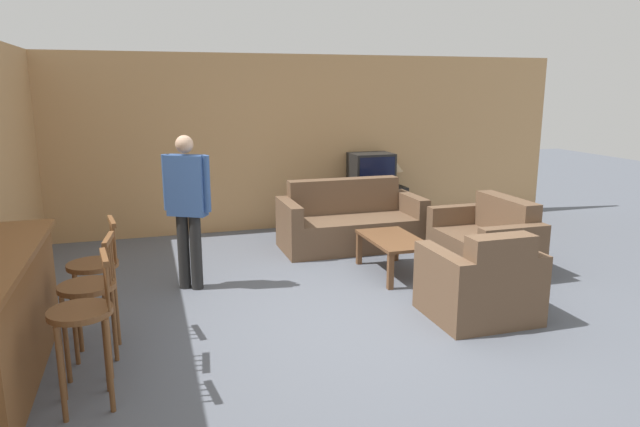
{
  "coord_description": "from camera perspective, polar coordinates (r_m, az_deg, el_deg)",
  "views": [
    {
      "loc": [
        -1.87,
        -4.68,
        2.13
      ],
      "look_at": [
        -0.18,
        0.82,
        0.85
      ],
      "focal_mm": 32.0,
      "sensor_mm": 36.0,
      "label": 1
    }
  ],
  "objects": [
    {
      "name": "tv",
      "position": [
        8.81,
        5.14,
        4.32
      ],
      "size": [
        0.63,
        0.49,
        0.53
      ],
      "color": "black",
      "rests_on": "tv_unit"
    },
    {
      "name": "bar_chair_near",
      "position": [
        4.15,
        -22.57,
        -10.12
      ],
      "size": [
        0.47,
        0.47,
        1.06
      ],
      "color": "brown",
      "rests_on": "ground_plane"
    },
    {
      "name": "coffee_table",
      "position": [
        6.63,
        7.38,
        -2.98
      ],
      "size": [
        0.57,
        1.02,
        0.43
      ],
      "color": "brown",
      "rests_on": "ground_plane"
    },
    {
      "name": "armchair_near",
      "position": [
        5.56,
        15.78,
        -6.98
      ],
      "size": [
        0.93,
        0.84,
        0.87
      ],
      "color": "brown",
      "rests_on": "ground_plane"
    },
    {
      "name": "loveseat_right",
      "position": [
        7.06,
        16.29,
        -2.89
      ],
      "size": [
        0.81,
        1.31,
        0.85
      ],
      "color": "brown",
      "rests_on": "ground_plane"
    },
    {
      "name": "bar_chair_far",
      "position": [
        5.14,
        -21.55,
        -5.68
      ],
      "size": [
        0.47,
        0.47,
        1.06
      ],
      "color": "brown",
      "rests_on": "ground_plane"
    },
    {
      "name": "bar_chair_mid",
      "position": [
        4.62,
        -22.03,
        -7.77
      ],
      "size": [
        0.45,
        0.45,
        1.06
      ],
      "color": "brown",
      "rests_on": "ground_plane"
    },
    {
      "name": "ground_plane",
      "position": [
        5.47,
        4.44,
        -10.4
      ],
      "size": [
        24.0,
        24.0,
        0.0
      ],
      "primitive_type": "plane",
      "color": "#565B66"
    },
    {
      "name": "tv_unit",
      "position": [
        8.91,
        5.06,
        0.7
      ],
      "size": [
        1.09,
        0.44,
        0.61
      ],
      "color": "black",
      "rests_on": "ground_plane"
    },
    {
      "name": "person_by_window",
      "position": [
        6.13,
        -13.13,
        1.01
      ],
      "size": [
        0.47,
        0.34,
        1.65
      ],
      "color": "black",
      "rests_on": "ground_plane"
    },
    {
      "name": "table_lamp",
      "position": [
        8.95,
        7.4,
        4.74
      ],
      "size": [
        0.29,
        0.29,
        0.43
      ],
      "color": "brown",
      "rests_on": "tv_unit"
    },
    {
      "name": "couch_far",
      "position": [
        7.72,
        3.01,
        -1.05
      ],
      "size": [
        1.88,
        0.89,
        0.89
      ],
      "color": "brown",
      "rests_on": "ground_plane"
    },
    {
      "name": "wall_back",
      "position": [
        8.64,
        -4.52,
        7.02
      ],
      "size": [
        9.4,
        0.08,
        2.6
      ],
      "color": "tan",
      "rests_on": "ground_plane"
    }
  ]
}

